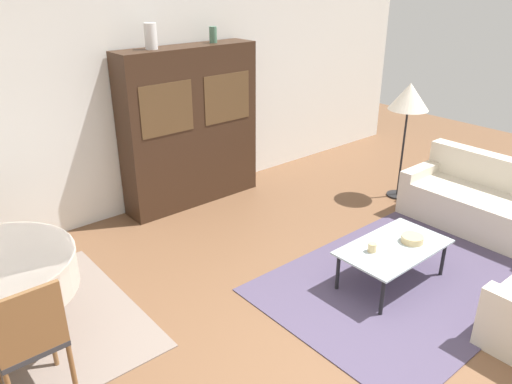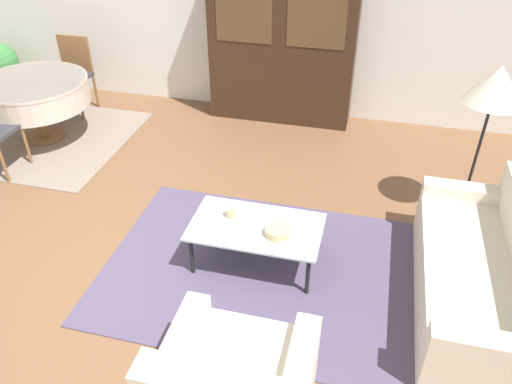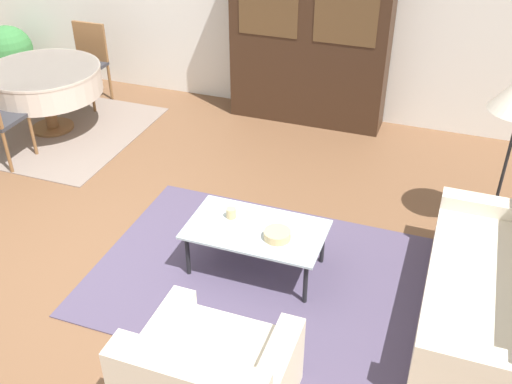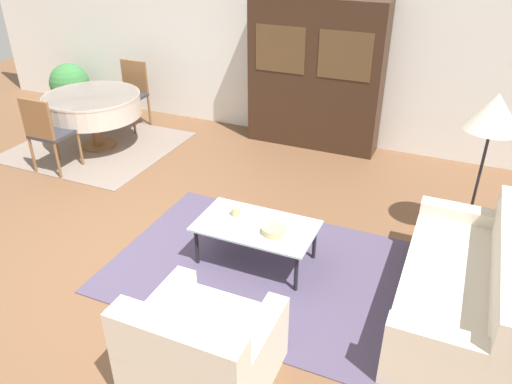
{
  "view_description": "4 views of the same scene",
  "coord_description": "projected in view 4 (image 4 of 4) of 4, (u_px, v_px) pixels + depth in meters",
  "views": [
    {
      "loc": [
        -2.48,
        -1.77,
        2.8
      ],
      "look_at": [
        0.2,
        1.4,
        0.95
      ],
      "focal_mm": 35.0,
      "sensor_mm": 36.0,
      "label": 1
    },
    {
      "loc": [
        1.96,
        -2.62,
        3.0
      ],
      "look_at": [
        1.17,
        0.52,
        0.75
      ],
      "focal_mm": 35.0,
      "sensor_mm": 36.0,
      "label": 2
    },
    {
      "loc": [
        2.47,
        -3.06,
        3.22
      ],
      "look_at": [
        1.17,
        0.52,
        0.75
      ],
      "focal_mm": 42.0,
      "sensor_mm": 36.0,
      "label": 3
    },
    {
      "loc": [
        2.71,
        -2.98,
        2.89
      ],
      "look_at": [
        1.17,
        0.52,
        0.75
      ],
      "focal_mm": 35.0,
      "sensor_mm": 36.0,
      "label": 4
    }
  ],
  "objects": [
    {
      "name": "armchair",
      "position": [
        201.0,
        352.0,
        3.38
      ],
      "size": [
        0.91,
        0.85,
        0.78
      ],
      "color": "beige",
      "rests_on": "ground_plane"
    },
    {
      "name": "area_rug",
      "position": [
        264.0,
        268.0,
        4.64
      ],
      "size": [
        2.75,
        1.94,
        0.01
      ],
      "color": "#4C425B",
      "rests_on": "ground_plane"
    },
    {
      "name": "coffee_table",
      "position": [
        256.0,
        228.0,
        4.56
      ],
      "size": [
        1.1,
        0.63,
        0.4
      ],
      "color": "black",
      "rests_on": "area_rug"
    },
    {
      "name": "dining_chair_near",
      "position": [
        47.0,
        130.0,
        6.11
      ],
      "size": [
        0.44,
        0.44,
        0.98
      ],
      "color": "brown",
      "rests_on": "dining_rug"
    },
    {
      "name": "cup",
      "position": [
        236.0,
        211.0,
        4.67
      ],
      "size": [
        0.08,
        0.08,
        0.09
      ],
      "color": "tan",
      "rests_on": "coffee_table"
    },
    {
      "name": "bowl",
      "position": [
        274.0,
        230.0,
        4.41
      ],
      "size": [
        0.21,
        0.21,
        0.07
      ],
      "color": "tan",
      "rests_on": "coffee_table"
    },
    {
      "name": "dining_chair_far",
      "position": [
        131.0,
        90.0,
        7.49
      ],
      "size": [
        0.44,
        0.44,
        0.98
      ],
      "rotation": [
        0.0,
        0.0,
        3.14
      ],
      "color": "brown",
      "rests_on": "dining_rug"
    },
    {
      "name": "floor_lamp",
      "position": [
        494.0,
        116.0,
        4.42
      ],
      "size": [
        0.5,
        0.5,
        1.53
      ],
      "color": "black",
      "rests_on": "ground_plane"
    },
    {
      "name": "wall_back",
      "position": [
        268.0,
        39.0,
        6.98
      ],
      "size": [
        10.0,
        0.06,
        2.7
      ],
      "color": "white",
      "rests_on": "ground_plane"
    },
    {
      "name": "dining_rug",
      "position": [
        97.0,
        146.0,
        7.06
      ],
      "size": [
        2.11,
        1.95,
        0.01
      ],
      "color": "gray",
      "rests_on": "ground_plane"
    },
    {
      "name": "dining_table",
      "position": [
        93.0,
        105.0,
        6.78
      ],
      "size": [
        1.29,
        1.29,
        0.75
      ],
      "color": "brown",
      "rests_on": "dining_rug"
    },
    {
      "name": "couch",
      "position": [
        463.0,
        289.0,
        3.94
      ],
      "size": [
        0.83,
        1.86,
        0.81
      ],
      "rotation": [
        0.0,
        0.0,
        1.57
      ],
      "color": "beige",
      "rests_on": "ground_plane"
    },
    {
      "name": "ground_plane",
      "position": [
        121.0,
        261.0,
        4.74
      ],
      "size": [
        14.0,
        14.0,
        0.0
      ],
      "primitive_type": "plane",
      "color": "brown"
    },
    {
      "name": "potted_plant",
      "position": [
        70.0,
        85.0,
        8.15
      ],
      "size": [
        0.63,
        0.63,
        0.78
      ],
      "color": "#4C4C51",
      "rests_on": "ground_plane"
    },
    {
      "name": "display_cabinet",
      "position": [
        315.0,
        75.0,
        6.67
      ],
      "size": [
        1.8,
        0.42,
        1.99
      ],
      "color": "#382316",
      "rests_on": "ground_plane"
    }
  ]
}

